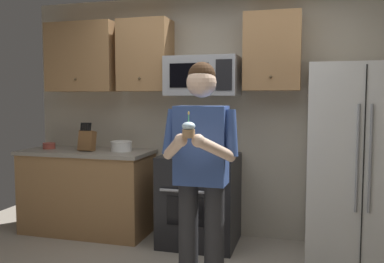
{
  "coord_description": "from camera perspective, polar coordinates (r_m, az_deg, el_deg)",
  "views": [
    {
      "loc": [
        0.88,
        -2.65,
        1.5
      ],
      "look_at": [
        0.07,
        0.27,
        1.25
      ],
      "focal_mm": 38.4,
      "sensor_mm": 36.0,
      "label": 1
    }
  ],
  "objects": [
    {
      "name": "wall_back",
      "position": [
        4.49,
        4.19,
        2.15
      ],
      "size": [
        4.4,
        0.1,
        2.6
      ],
      "primitive_type": "cube",
      "color": "#B7AD99",
      "rests_on": "ground"
    },
    {
      "name": "oven_range",
      "position": [
        4.27,
        1.07,
        -9.37
      ],
      "size": [
        0.76,
        0.7,
        0.93
      ],
      "color": "black",
      "rests_on": "ground"
    },
    {
      "name": "microwave",
      "position": [
        4.26,
        1.5,
        7.68
      ],
      "size": [
        0.74,
        0.41,
        0.4
      ],
      "color": "#9EA0A5"
    },
    {
      "name": "refrigerator",
      "position": [
        4.04,
        22.06,
        -4.17
      ],
      "size": [
        0.9,
        0.75,
        1.8
      ],
      "color": "white",
      "rests_on": "ground"
    },
    {
      "name": "cabinet_row_upper",
      "position": [
        4.5,
        -5.57,
        10.44
      ],
      "size": [
        2.78,
        0.36,
        0.76
      ],
      "color": "#9E7247"
    },
    {
      "name": "counter_left",
      "position": [
        4.77,
        -14.32,
        -8.0
      ],
      "size": [
        1.44,
        0.66,
        0.92
      ],
      "color": "#9E7247",
      "rests_on": "ground"
    },
    {
      "name": "knife_block",
      "position": [
        4.61,
        -14.37,
        -1.19
      ],
      "size": [
        0.16,
        0.15,
        0.32
      ],
      "color": "brown",
      "rests_on": "counter_left"
    },
    {
      "name": "bowl_large_white",
      "position": [
        4.53,
        -9.79,
        -1.97
      ],
      "size": [
        0.24,
        0.24,
        0.11
      ],
      "color": "white",
      "rests_on": "counter_left"
    },
    {
      "name": "bowl_small_colored",
      "position": [
        4.95,
        -19.23,
        -1.87
      ],
      "size": [
        0.14,
        0.14,
        0.07
      ],
      "color": "#B24C3F",
      "rests_on": "counter_left"
    },
    {
      "name": "person",
      "position": [
        3.04,
        1.25,
        -4.84
      ],
      "size": [
        0.6,
        0.48,
        1.76
      ],
      "color": "#262628",
      "rests_on": "ground"
    },
    {
      "name": "cupcake",
      "position": [
        2.69,
        -0.47,
        0.28
      ],
      "size": [
        0.09,
        0.09,
        0.17
      ],
      "color": "#A87F56"
    }
  ]
}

